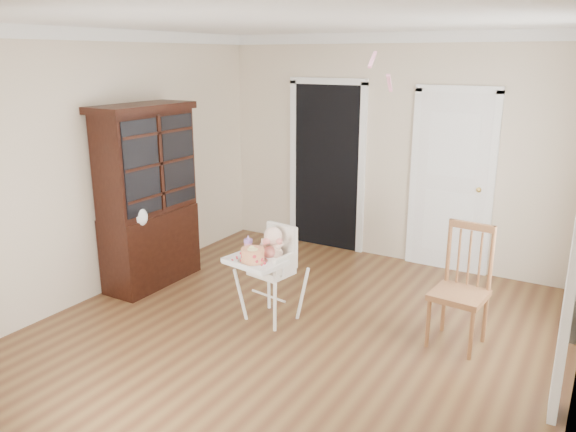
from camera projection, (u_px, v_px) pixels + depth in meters
The scene contains 14 objects.
floor at pixel (289, 340), 5.01m from camera, with size 5.00×5.00×0.00m, color #51301C.
ceiling at pixel (289, 20), 4.26m from camera, with size 5.00×5.00×0.00m, color white.
wall_back at pixel (395, 150), 6.70m from camera, with size 4.50×4.50×0.00m, color beige.
wall_left at pixel (100, 167), 5.74m from camera, with size 5.00×5.00×0.00m, color beige.
crown_molding at pixel (289, 29), 4.28m from camera, with size 4.50×5.00×0.12m, color white, non-canonical shape.
doorway at pixel (327, 163), 7.20m from camera, with size 1.06×0.05×2.22m.
closet_door at pixel (451, 184), 6.43m from camera, with size 0.96×0.09×2.13m.
high_chair at pixel (271, 263), 5.25m from camera, with size 0.63×0.74×0.94m.
baby at pixel (273, 249), 5.22m from camera, with size 0.27×0.22×0.41m.
cake at pixel (253, 255), 5.05m from camera, with size 0.27×0.27×0.13m.
sippy_cup at pixel (248, 246), 5.22m from camera, with size 0.08×0.08×0.19m.
china_cabinet at pixel (148, 197), 6.02m from camera, with size 0.52×1.16×1.96m.
dining_chair at pixel (461, 290), 4.83m from camera, with size 0.47×0.47×1.07m.
streamer at pixel (373, 59), 5.14m from camera, with size 0.03×0.50×0.02m, color pink, non-canonical shape.
Camera 1 is at (2.28, -3.89, 2.44)m, focal length 35.00 mm.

